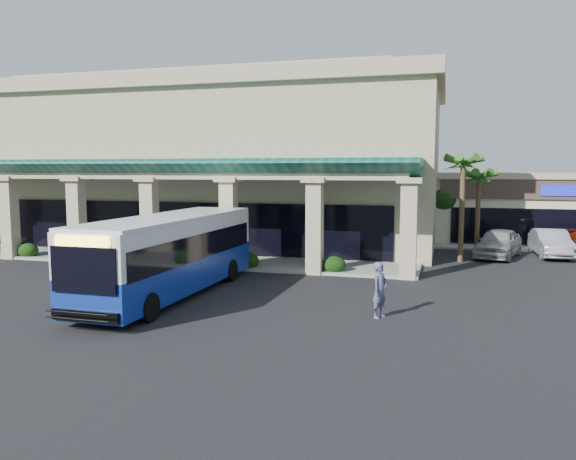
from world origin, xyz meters
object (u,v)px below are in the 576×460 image
(transit_bus, at_px, (171,256))
(car_silver, at_px, (498,243))
(car_white, at_px, (551,243))
(pedestrian, at_px, (380,290))

(transit_bus, relative_size, car_silver, 2.32)
(transit_bus, relative_size, car_white, 2.38)
(transit_bus, distance_m, car_white, 22.77)
(car_white, bearing_deg, transit_bus, -140.64)
(car_white, bearing_deg, car_silver, -162.19)
(pedestrian, xyz_separation_m, car_white, (8.15, 16.58, -0.17))
(pedestrian, relative_size, car_white, 0.40)
(transit_bus, distance_m, car_silver, 19.80)
(pedestrian, distance_m, car_silver, 16.25)
(car_silver, height_order, car_white, car_silver)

